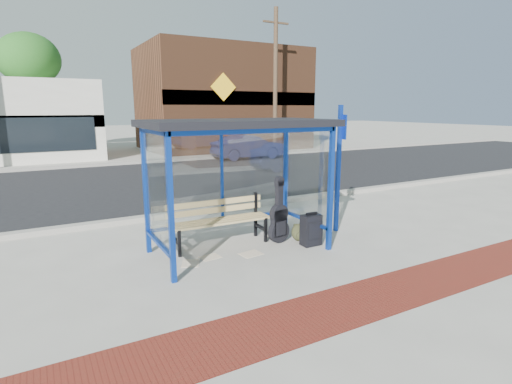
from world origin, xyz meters
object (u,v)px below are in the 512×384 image
bench (219,218)px  suitcase (311,230)px  backpack (299,233)px  parked_car (248,147)px  guitar_bag (279,220)px  fire_hydrant (285,146)px

bench → suitcase: bench is taller
backpack → parked_car: parked_car is taller
bench → parked_car: (6.85, 11.73, 0.11)m
bench → guitar_bag: bearing=-21.2°
bench → backpack: bearing=-19.7°
bench → fire_hydrant: bench is taller
parked_car → backpack: bearing=155.3°
backpack → bench: bearing=174.9°
guitar_bag → backpack: guitar_bag is taller
guitar_bag → suitcase: size_ratio=1.89×
parked_car → bench: bearing=148.6°
guitar_bag → parked_car: bearing=55.9°
guitar_bag → fire_hydrant: (9.10, 13.74, -0.09)m
guitar_bag → backpack: size_ratio=3.64×
bench → parked_car: bearing=60.8°
backpack → fire_hydrant: 16.37m
backpack → fire_hydrant: bearing=73.5°
guitar_bag → parked_car: size_ratio=0.32×
guitar_bag → fire_hydrant: bearing=47.7°
suitcase → parked_car: bearing=67.5°
bench → backpack: 1.64m
parked_car → fire_hydrant: size_ratio=5.65×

